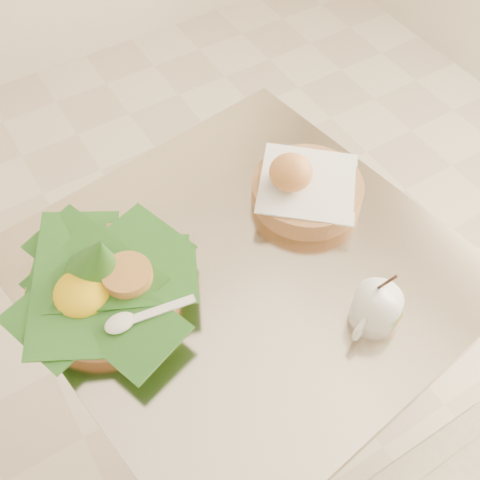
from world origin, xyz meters
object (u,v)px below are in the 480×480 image
cafe_table (245,328)px  rice_basket (102,282)px  bread_basket (304,187)px  coffee_mug (375,309)px

cafe_table → rice_basket: size_ratio=2.53×
bread_basket → cafe_table: bearing=-156.7°
rice_basket → bread_basket: size_ratio=1.23×
rice_basket → bread_basket: rice_basket is taller
coffee_mug → bread_basket: bearing=78.0°
coffee_mug → rice_basket: bearing=142.1°
cafe_table → bread_basket: bearing=23.3°
rice_basket → coffee_mug: bearing=-37.9°
cafe_table → coffee_mug: size_ratio=5.85×
cafe_table → coffee_mug: bearing=-58.8°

